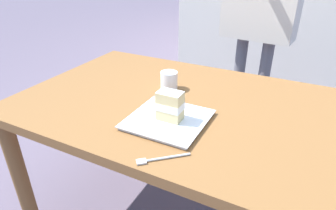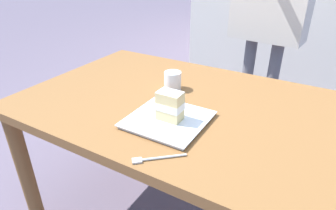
{
  "view_description": "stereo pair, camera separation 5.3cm",
  "coord_description": "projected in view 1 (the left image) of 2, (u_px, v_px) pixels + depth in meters",
  "views": [
    {
      "loc": [
        -0.48,
        1.0,
        1.25
      ],
      "look_at": [
        -0.05,
        0.18,
        0.76
      ],
      "focal_mm": 30.84,
      "sensor_mm": 36.0,
      "label": 1
    },
    {
      "loc": [
        -0.52,
        0.98,
        1.25
      ],
      "look_at": [
        -0.05,
        0.18,
        0.76
      ],
      "focal_mm": 30.84,
      "sensor_mm": 36.0,
      "label": 2
    }
  ],
  "objects": [
    {
      "name": "dessert_fork",
      "position": [
        160.0,
        159.0,
        0.88
      ],
      "size": [
        0.14,
        0.12,
        0.01
      ],
      "color": "silver",
      "rests_on": "patio_table"
    },
    {
      "name": "coffee_cup",
      "position": [
        169.0,
        80.0,
        1.33
      ],
      "size": [
        0.08,
        0.08,
        0.08
      ],
      "color": "white",
      "rests_on": "patio_table"
    },
    {
      "name": "patio_table",
      "position": [
        176.0,
        118.0,
        1.29
      ],
      "size": [
        1.35,
        0.92,
        0.69
      ],
      "color": "brown",
      "rests_on": "ground"
    },
    {
      "name": "dessert_plate",
      "position": [
        168.0,
        120.0,
        1.08
      ],
      "size": [
        0.28,
        0.28,
        0.02
      ],
      "color": "white",
      "rests_on": "patio_table"
    },
    {
      "name": "cake_slice",
      "position": [
        170.0,
        106.0,
        1.05
      ],
      "size": [
        0.09,
        0.07,
        0.11
      ],
      "color": "#EAD18C",
      "rests_on": "dessert_plate"
    }
  ]
}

